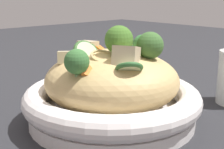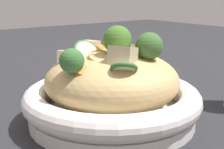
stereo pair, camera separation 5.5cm
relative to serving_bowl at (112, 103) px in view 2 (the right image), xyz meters
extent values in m
plane|color=#28282C|center=(0.00, 0.00, -0.03)|extent=(3.00, 3.00, 0.00)
cylinder|color=white|center=(0.00, 0.00, -0.02)|extent=(0.28, 0.28, 0.02)
torus|color=white|center=(0.00, 0.00, 0.01)|extent=(0.30, 0.30, 0.04)
ellipsoid|color=tan|center=(0.00, 0.00, 0.04)|extent=(0.23, 0.23, 0.10)
torus|color=tan|center=(0.02, -0.03, 0.09)|extent=(0.05, 0.05, 0.02)
torus|color=#DCB279|center=(-0.02, -0.04, 0.06)|extent=(0.07, 0.07, 0.01)
torus|color=tan|center=(0.02, 0.02, 0.07)|extent=(0.08, 0.08, 0.03)
torus|color=tan|center=(0.01, 0.03, 0.08)|extent=(0.07, 0.07, 0.02)
cone|color=#9CB67C|center=(0.05, 0.03, 0.08)|extent=(0.02, 0.02, 0.01)
sphere|color=#406B32|center=(0.05, 0.03, 0.10)|extent=(0.06, 0.06, 0.04)
cone|color=#99B973|center=(0.02, -0.01, 0.09)|extent=(0.02, 0.02, 0.02)
sphere|color=#46772A|center=(0.02, -0.01, 0.11)|extent=(0.05, 0.05, 0.05)
cone|color=#9BBD7B|center=(0.02, -0.09, 0.07)|extent=(0.02, 0.02, 0.02)
sphere|color=#3B6F37|center=(0.02, -0.09, 0.09)|extent=(0.05, 0.05, 0.04)
cone|color=#9BB970|center=(-0.01, 0.09, 0.07)|extent=(0.03, 0.03, 0.02)
sphere|color=#367B3A|center=(-0.01, 0.09, 0.09)|extent=(0.05, 0.05, 0.04)
cylinder|color=orange|center=(0.00, 0.03, 0.09)|extent=(0.03, 0.03, 0.02)
cylinder|color=orange|center=(-0.03, 0.00, 0.09)|extent=(0.04, 0.04, 0.02)
cylinder|color=orange|center=(-0.03, 0.09, 0.07)|extent=(0.03, 0.03, 0.01)
cylinder|color=orange|center=(0.01, 0.01, 0.09)|extent=(0.03, 0.03, 0.02)
cylinder|color=orange|center=(0.03, -0.08, 0.08)|extent=(0.02, 0.02, 0.02)
cylinder|color=orange|center=(-0.01, 0.04, 0.09)|extent=(0.02, 0.02, 0.01)
cylinder|color=beige|center=(0.01, 0.02, 0.09)|extent=(0.05, 0.05, 0.02)
torus|color=#2D5F2F|center=(0.01, 0.02, 0.09)|extent=(0.05, 0.05, 0.02)
cylinder|color=beige|center=(-0.02, -0.04, 0.09)|extent=(0.03, 0.04, 0.03)
torus|color=#37642B|center=(-0.02, -0.04, 0.09)|extent=(0.04, 0.05, 0.04)
cylinder|color=beige|center=(0.07, -0.03, 0.08)|extent=(0.05, 0.05, 0.02)
torus|color=#316732|center=(0.07, -0.03, 0.08)|extent=(0.06, 0.06, 0.03)
cube|color=#C9B98B|center=(-0.04, -0.06, 0.08)|extent=(0.04, 0.04, 0.02)
cube|color=#CCB590|center=(-0.04, -0.02, 0.09)|extent=(0.04, 0.04, 0.03)
cube|color=beige|center=(0.05, -0.02, 0.09)|extent=(0.05, 0.05, 0.04)
camera|label=1|loc=(0.39, -0.36, 0.19)|focal=51.89mm
camera|label=2|loc=(0.42, -0.32, 0.19)|focal=51.89mm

